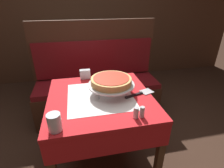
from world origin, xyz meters
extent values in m
plane|color=#382319|center=(0.00, 0.00, 0.00)|extent=(14.00, 14.00, 0.00)
cube|color=red|center=(0.00, 0.00, 0.71)|extent=(0.83, 0.83, 0.03)
cube|color=white|center=(0.00, 0.00, 0.73)|extent=(0.52, 0.52, 0.00)
cube|color=red|center=(0.00, 0.00, 0.61)|extent=(0.83, 0.83, 0.18)
cube|color=#4C331E|center=(0.38, -0.38, 0.35)|extent=(0.05, 0.05, 0.70)
cube|color=#4C331E|center=(-0.38, 0.38, 0.35)|extent=(0.05, 0.05, 0.70)
cube|color=#4C331E|center=(0.38, 0.38, 0.35)|extent=(0.05, 0.05, 0.70)
cube|color=#1E6B33|center=(-0.19, 1.55, 0.72)|extent=(0.79, 0.79, 0.03)
cube|color=white|center=(-0.19, 1.55, 0.73)|extent=(0.49, 0.49, 0.00)
cube|color=#1E6B33|center=(-0.19, 1.55, 0.63)|extent=(0.78, 0.78, 0.14)
cube|color=#4C331E|center=(-0.55, 1.19, 0.35)|extent=(0.05, 0.05, 0.70)
cube|color=#4C331E|center=(0.17, 1.19, 0.35)|extent=(0.05, 0.05, 0.70)
cube|color=#4C331E|center=(-0.55, 1.91, 0.35)|extent=(0.05, 0.05, 0.70)
cube|color=#4C331E|center=(0.17, 1.91, 0.35)|extent=(0.05, 0.05, 0.70)
cube|color=#3D2316|center=(0.07, 0.77, 0.21)|extent=(1.55, 0.49, 0.43)
cube|color=#600F14|center=(0.07, 0.77, 0.46)|extent=(1.52, 0.48, 0.06)
cube|color=#3D2316|center=(0.07, 0.98, 0.85)|extent=(1.55, 0.06, 0.72)
cube|color=#600F14|center=(0.07, 0.94, 0.74)|extent=(1.49, 0.02, 0.46)
cube|color=#4C2D1E|center=(0.00, 2.09, 1.20)|extent=(6.00, 0.04, 2.40)
cylinder|color=#ADADB2|center=(0.10, 0.15, 0.77)|extent=(0.01, 0.01, 0.07)
cylinder|color=#ADADB2|center=(-0.01, -0.04, 0.77)|extent=(0.01, 0.01, 0.07)
cylinder|color=#ADADB2|center=(0.21, -0.04, 0.77)|extent=(0.01, 0.01, 0.07)
cylinder|color=#ADADB2|center=(0.10, 0.02, 0.80)|extent=(0.26, 0.26, 0.01)
cylinder|color=silver|center=(0.10, 0.02, 0.81)|extent=(0.36, 0.36, 0.01)
cylinder|color=silver|center=(0.10, 0.02, 0.81)|extent=(0.38, 0.38, 0.01)
cylinder|color=tan|center=(0.10, 0.02, 0.84)|extent=(0.33, 0.33, 0.05)
cylinder|color=red|center=(0.10, 0.02, 0.87)|extent=(0.29, 0.29, 0.01)
cube|color=#BCBCC1|center=(0.39, -0.01, 0.73)|extent=(0.12, 0.11, 0.00)
cube|color=black|center=(0.27, -0.05, 0.74)|extent=(0.17, 0.07, 0.01)
cylinder|color=silver|center=(-0.32, -0.34, 0.79)|extent=(0.08, 0.08, 0.11)
cylinder|color=silver|center=(0.19, -0.33, 0.76)|extent=(0.04, 0.04, 0.06)
cylinder|color=#B7B7BC|center=(0.19, -0.33, 0.80)|extent=(0.03, 0.03, 0.02)
cylinder|color=silver|center=(0.23, -0.33, 0.76)|extent=(0.03, 0.03, 0.06)
cylinder|color=#B7B7BC|center=(0.23, -0.33, 0.80)|extent=(0.03, 0.03, 0.02)
cube|color=#B2B2B7|center=(-0.09, 0.37, 0.77)|extent=(0.10, 0.05, 0.09)
cube|color=black|center=(-0.30, 1.58, 0.75)|extent=(0.14, 0.14, 0.03)
cylinder|color=black|center=(-0.30, 1.58, 0.82)|extent=(0.01, 0.01, 0.11)
cylinder|color=gold|center=(-0.30, 1.62, 0.81)|extent=(0.04, 0.04, 0.09)
cylinder|color=white|center=(-0.30, 1.53, 0.81)|extent=(0.04, 0.04, 0.09)
camera|label=1|loc=(-0.16, -1.22, 1.44)|focal=28.00mm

